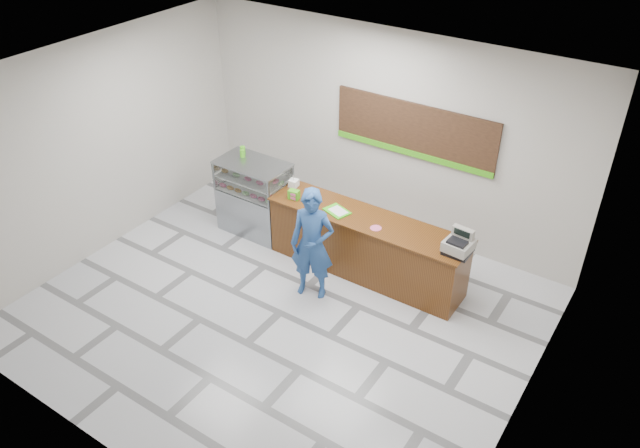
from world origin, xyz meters
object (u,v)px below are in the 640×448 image
Objects in this scene: cash_register at (459,245)px; sales_counter at (366,246)px; serving_tray at (337,211)px; customer at (312,244)px; display_case at (254,197)px.

sales_counter is at bearing -177.38° from cash_register.
customer is at bearing -66.66° from serving_tray.
sales_counter is 1.63m from cash_register.
sales_counter is 2.23m from display_case.
serving_tray is at bearing -168.50° from sales_counter.
sales_counter is at bearing 0.01° from display_case.
display_case is at bearing -164.78° from serving_tray.
customer is (0.07, -0.78, -0.14)m from serving_tray.
display_case is 2.93× the size of serving_tray.
serving_tray is at bearing -174.01° from cash_register.
sales_counter is 7.86× the size of cash_register.
display_case is 1.78m from serving_tray.
cash_register is at bearing 19.60° from serving_tray.
customer is at bearing -26.03° from display_case.
sales_counter is at bearing 47.06° from customer.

